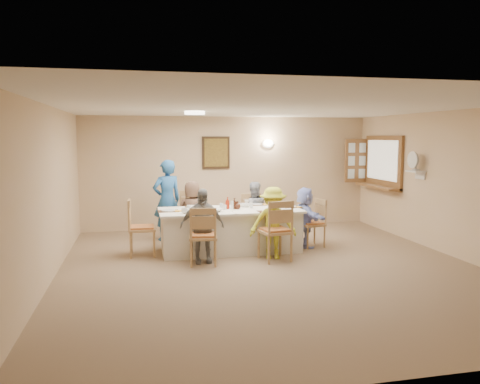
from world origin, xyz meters
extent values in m
plane|color=#906E54|center=(0.00, 0.00, 0.00)|extent=(7.00, 7.00, 0.00)
plane|color=beige|center=(0.00, 3.50, 1.25)|extent=(6.50, 0.00, 6.50)
plane|color=beige|center=(0.00, -3.50, 1.25)|extent=(6.50, 0.00, 6.50)
plane|color=beige|center=(-3.25, 0.00, 1.25)|extent=(0.00, 7.00, 7.00)
plane|color=beige|center=(3.25, 0.00, 1.25)|extent=(0.00, 7.00, 7.00)
plane|color=white|center=(0.00, 0.00, 2.50)|extent=(7.00, 7.00, 0.00)
cube|color=black|center=(-0.30, 3.47, 1.70)|extent=(0.62, 0.04, 0.72)
cube|color=black|center=(-0.30, 3.45, 1.70)|extent=(0.52, 0.02, 0.62)
ellipsoid|color=white|center=(0.90, 3.44, 1.90)|extent=(0.26, 0.09, 0.18)
cylinder|color=white|center=(-1.00, 1.50, 2.47)|extent=(0.36, 0.36, 0.05)
cube|color=brown|center=(3.21, 2.40, 1.50)|extent=(0.06, 1.50, 1.15)
cube|color=brown|center=(3.09, 2.40, 0.97)|extent=(0.30, 1.50, 0.05)
cube|color=brown|center=(2.95, 3.16, 1.50)|extent=(0.55, 0.04, 1.00)
cube|color=white|center=(3.13, 1.05, 1.40)|extent=(0.22, 0.36, 0.03)
cube|color=white|center=(-0.41, 1.27, 0.38)|extent=(2.53, 1.07, 0.76)
imported|color=brown|center=(-1.01, 1.95, 0.61)|extent=(0.67, 0.51, 1.22)
imported|color=#9296A3|center=(0.19, 1.95, 0.59)|extent=(0.66, 0.55, 1.18)
imported|color=gray|center=(-1.01, 0.59, 0.61)|extent=(0.72, 0.31, 1.22)
imported|color=#CCD131|center=(0.19, 0.59, 0.61)|extent=(0.93, 0.69, 1.22)
imported|color=#A3B3FB|center=(1.01, 1.27, 0.56)|extent=(1.11, 0.55, 1.13)
imported|color=#275FA1|center=(-1.46, 2.42, 0.80)|extent=(0.81, 0.73, 1.60)
cube|color=#472B19|center=(-1.01, 0.85, 0.76)|extent=(0.35, 0.26, 0.01)
cylinder|color=white|center=(-1.01, 0.85, 0.77)|extent=(0.23, 0.23, 0.01)
cube|color=gold|center=(-0.83, 0.80, 0.77)|extent=(0.13, 0.13, 0.01)
cube|color=#472B19|center=(0.19, 0.85, 0.76)|extent=(0.37, 0.27, 0.01)
cylinder|color=white|center=(0.19, 0.85, 0.77)|extent=(0.24, 0.24, 0.02)
cube|color=gold|center=(0.37, 0.80, 0.77)|extent=(0.13, 0.13, 0.01)
cube|color=#472B19|center=(-1.01, 1.69, 0.76)|extent=(0.32, 0.24, 0.01)
cylinder|color=white|center=(-1.01, 1.69, 0.77)|extent=(0.25, 0.25, 0.02)
cube|color=gold|center=(-0.83, 1.64, 0.77)|extent=(0.14, 0.14, 0.01)
cube|color=#472B19|center=(0.19, 1.69, 0.76)|extent=(0.35, 0.26, 0.01)
cylinder|color=white|center=(0.19, 1.69, 0.77)|extent=(0.22, 0.22, 0.01)
cube|color=gold|center=(0.37, 1.64, 0.77)|extent=(0.14, 0.14, 0.01)
cube|color=#472B19|center=(-1.51, 1.27, 0.76)|extent=(0.36, 0.27, 0.01)
cylinder|color=white|center=(-1.51, 1.27, 0.77)|extent=(0.24, 0.24, 0.02)
cube|color=gold|center=(-1.33, 1.22, 0.77)|extent=(0.14, 0.14, 0.01)
cube|color=#472B19|center=(0.71, 1.27, 0.76)|extent=(0.34, 0.25, 0.01)
cylinder|color=white|center=(0.71, 1.27, 0.77)|extent=(0.25, 0.25, 0.02)
cube|color=gold|center=(0.89, 1.22, 0.77)|extent=(0.14, 0.14, 0.01)
imported|color=white|center=(-1.25, 0.95, 0.81)|extent=(0.13, 0.13, 0.10)
imported|color=white|center=(0.02, 1.80, 0.80)|extent=(0.14, 0.14, 0.08)
imported|color=white|center=(-0.69, 1.05, 0.79)|extent=(0.22, 0.22, 0.05)
imported|color=white|center=(-0.10, 1.50, 0.79)|extent=(0.29, 0.29, 0.06)
imported|color=#AC250E|center=(-0.45, 1.32, 0.87)|extent=(0.14, 0.14, 0.21)
imported|color=#3D1B10|center=(-0.33, 1.29, 0.86)|extent=(0.16, 0.16, 0.20)
imported|color=#3D1B10|center=(-0.28, 1.26, 0.83)|extent=(0.20, 0.20, 0.14)
cylinder|color=silver|center=(-0.56, 1.32, 0.82)|extent=(0.07, 0.07, 0.10)
camera|label=1|loc=(-2.00, -6.86, 2.05)|focal=35.00mm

